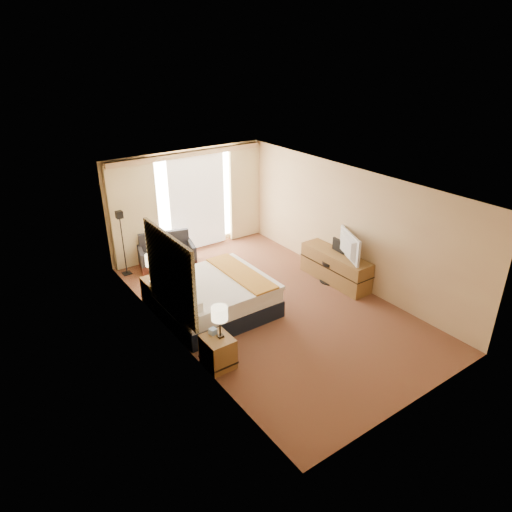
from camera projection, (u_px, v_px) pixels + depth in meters
floor at (270, 305)px, 9.44m from camera, size 4.20×7.00×0.02m
ceiling at (272, 183)px, 8.33m from camera, size 4.20×7.00×0.02m
wall_back at (187, 201)px, 11.47m from camera, size 4.20×0.02×2.60m
wall_front at (423, 332)px, 6.30m from camera, size 4.20×0.02×2.60m
wall_left at (173, 277)px, 7.79m from camera, size 0.02×7.00×2.60m
wall_right at (347, 225)px, 9.98m from camera, size 0.02×7.00×2.60m
headboard at (170, 273)px, 7.97m from camera, size 0.06×1.85×1.50m
nightstand_left at (218, 352)px, 7.57m from camera, size 0.45×0.52×0.55m
nightstand_right at (156, 291)px, 9.42m from camera, size 0.45×0.52×0.55m
media_dresser at (335, 267)px, 10.24m from camera, size 0.50×1.80×0.70m
window at (197, 199)px, 11.57m from camera, size 2.30×0.02×2.30m
curtains at (189, 199)px, 11.34m from camera, size 4.12×0.19×2.56m
bed at (215, 297)px, 9.03m from camera, size 2.05×1.87×0.99m
loveseat at (167, 256)px, 10.97m from camera, size 1.43×1.00×0.81m
floor_lamp at (121, 230)px, 10.25m from camera, size 0.20×0.20×1.55m
desk_chair at (333, 263)px, 10.23m from camera, size 0.48×0.48×0.99m
lamp_left at (219, 314)px, 7.29m from camera, size 0.27×0.27×0.57m
lamp_right at (152, 261)px, 9.10m from camera, size 0.26×0.26×0.55m
tissue_box at (213, 331)px, 7.53m from camera, size 0.13×0.13×0.10m
telephone at (157, 273)px, 9.46m from camera, size 0.21×0.18×0.07m
television at (345, 246)px, 9.73m from camera, size 0.52×0.97×0.58m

